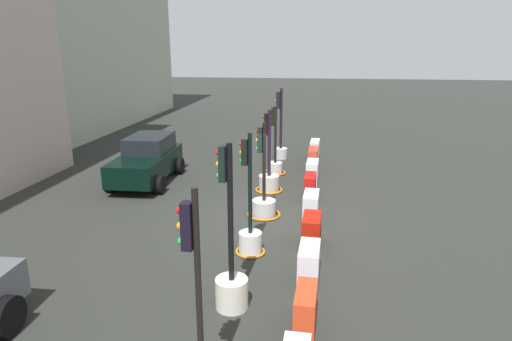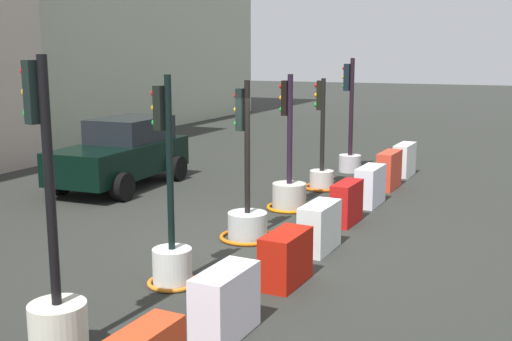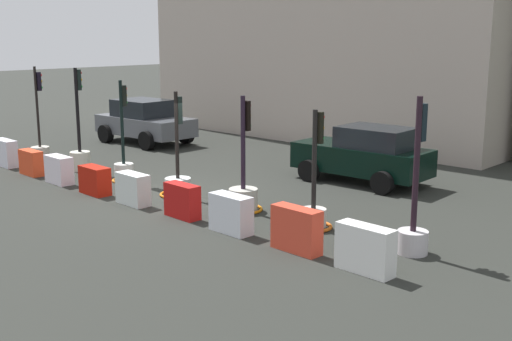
{
  "view_description": "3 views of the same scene",
  "coord_description": "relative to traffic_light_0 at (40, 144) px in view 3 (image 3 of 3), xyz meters",
  "views": [
    {
      "loc": [
        -12.01,
        -1.26,
        4.84
      ],
      "look_at": [
        -0.42,
        0.41,
        1.53
      ],
      "focal_mm": 30.65,
      "sensor_mm": 36.0,
      "label": 1
    },
    {
      "loc": [
        -9.66,
        -4.32,
        3.25
      ],
      "look_at": [
        0.64,
        0.34,
        1.14
      ],
      "focal_mm": 43.96,
      "sensor_mm": 36.0,
      "label": 2
    },
    {
      "loc": [
        13.25,
        -10.72,
        4.3
      ],
      "look_at": [
        2.65,
        0.58,
        1.01
      ],
      "focal_mm": 45.55,
      "sensor_mm": 36.0,
      "label": 3
    }
  ],
  "objects": [
    {
      "name": "construction_barrier_4",
      "position": [
        7.1,
        -1.34,
        -0.19
      ],
      "size": [
        1.01,
        0.46,
        0.81
      ],
      "color": "silver",
      "rests_on": "ground_plane"
    },
    {
      "name": "construction_barrier_7",
      "position": [
        12.49,
        -1.31,
        -0.14
      ],
      "size": [
        1.11,
        0.4,
        0.91
      ],
      "color": "#DC402A",
      "rests_on": "ground_plane"
    },
    {
      "name": "construction_barrier_2",
      "position": [
        3.58,
        -1.38,
        -0.19
      ],
      "size": [
        1.0,
        0.46,
        0.81
      ],
      "color": "white",
      "rests_on": "ground_plane"
    },
    {
      "name": "construction_barrier_8",
      "position": [
        14.15,
        -1.35,
        -0.15
      ],
      "size": [
        1.14,
        0.42,
        0.88
      ],
      "color": "white",
      "rests_on": "ground_plane"
    },
    {
      "name": "traffic_light_5",
      "position": [
        11.76,
        0.18,
        -0.12
      ],
      "size": [
        0.87,
        0.87,
        2.68
      ],
      "color": "beige",
      "rests_on": "ground_plane"
    },
    {
      "name": "construction_barrier_1",
      "position": [
        1.92,
        -1.37,
        -0.21
      ],
      "size": [
        0.98,
        0.4,
        0.77
      ],
      "color": "#E3411F",
      "rests_on": "ground_plane"
    },
    {
      "name": "construction_barrier_6",
      "position": [
        10.63,
        -1.31,
        -0.17
      ],
      "size": [
        1.05,
        0.45,
        0.85
      ],
      "color": "silver",
      "rests_on": "ground_plane"
    },
    {
      "name": "construction_barrier_0",
      "position": [
        0.05,
        -1.27,
        -0.15
      ],
      "size": [
        1.13,
        0.43,
        0.88
      ],
      "color": "silver",
      "rests_on": "ground_plane"
    },
    {
      "name": "construction_barrier_3",
      "position": [
        5.45,
        -1.39,
        -0.21
      ],
      "size": [
        0.99,
        0.49,
        0.76
      ],
      "color": "#B1170A",
      "rests_on": "ground_plane"
    },
    {
      "name": "traffic_light_1",
      "position": [
        2.41,
        0.06,
        0.04
      ],
      "size": [
        0.63,
        0.63,
        3.25
      ],
      "color": "beige",
      "rests_on": "ground_plane"
    },
    {
      "name": "car_grey_saloon",
      "position": [
        -0.32,
        4.7,
        0.28
      ],
      "size": [
        4.21,
        2.33,
        1.72
      ],
      "color": "#595C62",
      "rests_on": "ground_plane"
    },
    {
      "name": "traffic_light_0",
      "position": [
        0.0,
        0.0,
        0.0
      ],
      "size": [
        0.62,
        0.62,
        3.21
      ],
      "color": "beige",
      "rests_on": "ground_plane"
    },
    {
      "name": "traffic_light_4",
      "position": [
        9.57,
        0.17,
        -0.15
      ],
      "size": [
        0.96,
        0.96,
        2.84
      ],
      "color": "#BAB7AC",
      "rests_on": "ground_plane"
    },
    {
      "name": "construction_barrier_5",
      "position": [
        8.95,
        -1.27,
        -0.18
      ],
      "size": [
        0.99,
        0.4,
        0.81
      ],
      "color": "red",
      "rests_on": "ground_plane"
    },
    {
      "name": "traffic_light_6",
      "position": [
        14.25,
        0.19,
        0.09
      ],
      "size": [
        0.61,
        0.61,
        3.13
      ],
      "color": "silver",
      "rests_on": "ground_plane"
    },
    {
      "name": "ground_plane",
      "position": [
        7.15,
        -0.21,
        -0.59
      ],
      "size": [
        120.0,
        120.0,
        0.0
      ],
      "primitive_type": "plane",
      "color": "#2A2D28"
    },
    {
      "name": "car_black_sedan",
      "position": [
        10.03,
        4.75,
        0.25
      ],
      "size": [
        4.05,
        2.13,
        1.68
      ],
      "color": "black",
      "rests_on": "ground_plane"
    },
    {
      "name": "traffic_light_3",
      "position": [
        7.23,
        0.05,
        -0.2
      ],
      "size": [
        1.0,
        1.0,
        2.8
      ],
      "color": "silver",
      "rests_on": "ground_plane"
    },
    {
      "name": "traffic_light_2",
      "position": [
        4.75,
        0.07,
        -0.07
      ],
      "size": [
        0.73,
        0.73,
        2.97
      ],
      "color": "silver",
      "rests_on": "ground_plane"
    }
  ]
}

